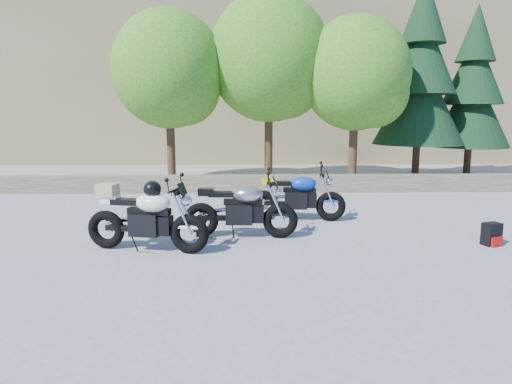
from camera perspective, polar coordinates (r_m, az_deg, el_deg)
The scene contains 12 objects.
ground at distance 8.51m, azimuth -1.18°, elevation -6.12°, with size 90.00×90.00×0.00m, color gray.
stone_wall at distance 13.84m, azimuth -1.30°, elevation 1.06°, with size 22.00×0.55×0.50m, color #4C4532.
hillside at distance 36.69m, azimuth 3.48°, elevation 17.73°, with size 80.00×30.00×15.00m, color olive.
tree_decid_left at distance 15.56m, azimuth -10.50°, elevation 14.35°, with size 3.67×3.67×5.62m.
tree_decid_mid at distance 15.85m, azimuth 2.04°, elevation 15.88°, with size 4.08×4.08×6.24m.
tree_decid_right at distance 15.63m, azimuth 12.77°, elevation 13.76°, with size 3.54×3.54×5.41m.
conifer_near at distance 17.59m, azimuth 19.89°, elevation 13.53°, with size 3.17×3.17×7.06m.
conifer_far at distance 18.99m, azimuth 25.48°, elevation 11.60°, with size 2.82×2.82×6.27m.
silver_bike at distance 8.62m, azimuth -1.85°, elevation -2.27°, with size 2.18×0.69×1.09m.
white_bike at distance 7.98m, azimuth -13.61°, elevation -3.02°, with size 2.18×0.79×1.22m.
blue_bike at distance 10.09m, azimuth 5.25°, elevation -0.62°, with size 2.13×0.67×1.07m.
backpack at distance 9.21m, azimuth 27.39°, elevation -4.74°, with size 0.36×0.33×0.41m.
Camera 1 is at (-0.03, -8.19, 2.31)m, focal length 32.00 mm.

